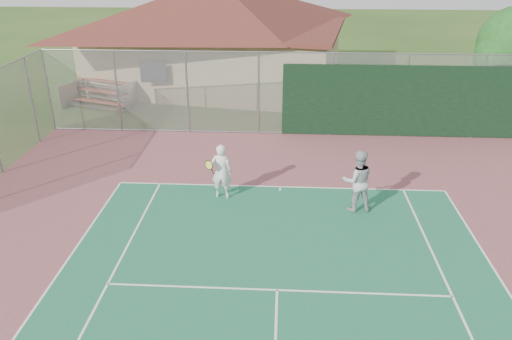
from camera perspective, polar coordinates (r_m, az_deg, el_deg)
The scene contains 5 objects.
back_fence at distance 21.13m, azimuth 8.83°, elevation 8.21°, with size 20.08×0.11×3.53m.
clubhouse at distance 28.65m, azimuth -4.41°, elevation 15.68°, with size 15.40×11.54×6.07m.
bleachers at distance 26.40m, azimuth -17.30°, elevation 8.34°, with size 3.64×2.75×1.16m.
player_white_front at distance 15.87m, azimuth -3.98°, elevation -0.19°, with size 0.86×0.67×1.82m.
player_grey_back at distance 15.37m, azimuth 11.51°, elevation -1.28°, with size 1.04×0.86×1.96m.
Camera 1 is at (0.04, -3.19, 7.62)m, focal length 35.00 mm.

